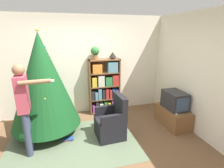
% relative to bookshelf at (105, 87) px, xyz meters
% --- Properties ---
extents(ground_plane, '(14.00, 14.00, 0.00)m').
position_rel_bookshelf_xyz_m(ground_plane, '(-0.65, -1.65, -0.73)').
color(ground_plane, brown).
extents(wall_back, '(8.00, 0.10, 2.60)m').
position_rel_bookshelf_xyz_m(wall_back, '(-0.65, 0.21, 0.57)').
color(wall_back, silver).
rests_on(wall_back, ground_plane).
extents(wall_right, '(0.10, 8.00, 2.60)m').
position_rel_bookshelf_xyz_m(wall_right, '(1.70, -1.65, 0.57)').
color(wall_right, silver).
rests_on(wall_right, ground_plane).
extents(area_rug, '(2.54, 1.71, 0.01)m').
position_rel_bookshelf_xyz_m(area_rug, '(-0.98, -1.30, -0.72)').
color(area_rug, '#56664C').
rests_on(area_rug, ground_plane).
extents(bookshelf, '(0.83, 0.27, 1.49)m').
position_rel_bookshelf_xyz_m(bookshelf, '(0.00, 0.00, 0.00)').
color(bookshelf, brown).
rests_on(bookshelf, ground_plane).
extents(tv_stand, '(0.47, 0.89, 0.43)m').
position_rel_bookshelf_xyz_m(tv_stand, '(1.39, -1.16, -0.51)').
color(tv_stand, brown).
rests_on(tv_stand, ground_plane).
extents(television, '(0.39, 0.59, 0.41)m').
position_rel_bookshelf_xyz_m(television, '(1.39, -1.17, -0.09)').
color(television, '#28282D').
rests_on(television, tv_stand).
extents(game_remote, '(0.04, 0.12, 0.02)m').
position_rel_bookshelf_xyz_m(game_remote, '(1.25, -1.43, -0.29)').
color(game_remote, white).
rests_on(game_remote, tv_stand).
extents(christmas_tree, '(1.44, 1.44, 2.25)m').
position_rel_bookshelf_xyz_m(christmas_tree, '(-1.48, -0.71, 0.47)').
color(christmas_tree, '#4C3323').
rests_on(christmas_tree, ground_plane).
extents(armchair, '(0.60, 0.59, 0.92)m').
position_rel_bookshelf_xyz_m(armchair, '(-0.16, -1.25, -0.40)').
color(armchair, black).
rests_on(armchair, ground_plane).
extents(standing_person, '(0.65, 0.47, 1.67)m').
position_rel_bookshelf_xyz_m(standing_person, '(-1.74, -1.36, 0.27)').
color(standing_person, '#38425B').
rests_on(standing_person, ground_plane).
extents(potted_plant, '(0.22, 0.22, 0.33)m').
position_rel_bookshelf_xyz_m(potted_plant, '(-0.25, 0.00, 0.95)').
color(potted_plant, '#935B38').
rests_on(potted_plant, bookshelf).
extents(table_lamp, '(0.20, 0.20, 0.18)m').
position_rel_bookshelf_xyz_m(table_lamp, '(0.22, 0.00, 0.86)').
color(table_lamp, '#473828').
rests_on(table_lamp, bookshelf).
extents(book_pile_near_tree, '(0.23, 0.17, 0.05)m').
position_rel_bookshelf_xyz_m(book_pile_near_tree, '(-1.07, -1.14, -0.70)').
color(book_pile_near_tree, '#B22D28').
rests_on(book_pile_near_tree, ground_plane).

